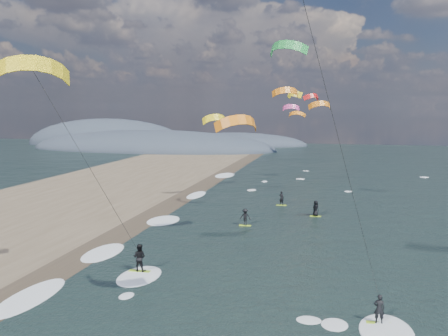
# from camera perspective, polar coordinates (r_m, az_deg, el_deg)

# --- Properties ---
(wet_sand_strip) EXTENTS (3.00, 240.00, 0.00)m
(wet_sand_strip) POSITION_cam_1_polar(r_m,az_deg,el_deg) (35.11, -18.93, -11.31)
(wet_sand_strip) COLOR #382D23
(wet_sand_strip) RESTS_ON ground
(coastal_hills) EXTENTS (80.00, 41.00, 15.00)m
(coastal_hills) POSITION_cam_1_polar(r_m,az_deg,el_deg) (136.32, -9.06, 2.40)
(coastal_hills) COLOR #3D4756
(coastal_hills) RESTS_ON ground
(kitesurfer_near_a) EXTENTS (7.43, 8.19, 16.92)m
(kitesurfer_near_a) POSITION_cam_1_polar(r_m,az_deg,el_deg) (20.26, 10.83, 11.45)
(kitesurfer_near_a) COLOR #A2D225
(kitesurfer_near_a) RESTS_ON ground
(kitesurfer_near_b) EXTENTS (7.27, 9.08, 14.12)m
(kitesurfer_near_b) POSITION_cam_1_polar(r_m,az_deg,el_deg) (29.49, -17.54, 3.78)
(kitesurfer_near_b) COLOR #A2D225
(kitesurfer_near_b) RESTS_ON ground
(far_kitesurfers) EXTENTS (7.21, 10.80, 1.59)m
(far_kitesurfers) POSITION_cam_1_polar(r_m,az_deg,el_deg) (48.90, 5.94, -4.84)
(far_kitesurfers) COLOR #A2D225
(far_kitesurfers) RESTS_ON ground
(bg_kite_field) EXTENTS (14.15, 75.25, 8.13)m
(bg_kite_field) POSITION_cam_1_polar(r_m,az_deg,el_deg) (71.54, 7.79, 7.94)
(bg_kite_field) COLOR red
(bg_kite_field) RESTS_ON ground
(shoreline_surf) EXTENTS (2.40, 79.40, 0.11)m
(shoreline_surf) POSITION_cam_1_polar(r_m,az_deg,el_deg) (38.49, -13.63, -9.50)
(shoreline_surf) COLOR white
(shoreline_surf) RESTS_ON ground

